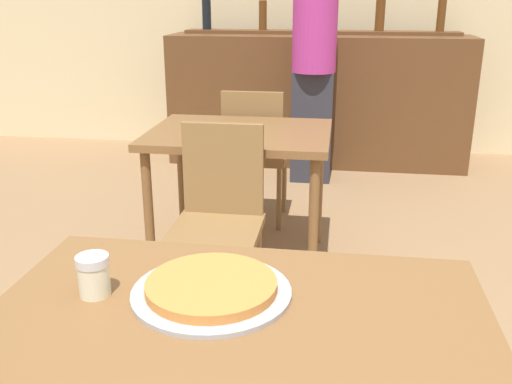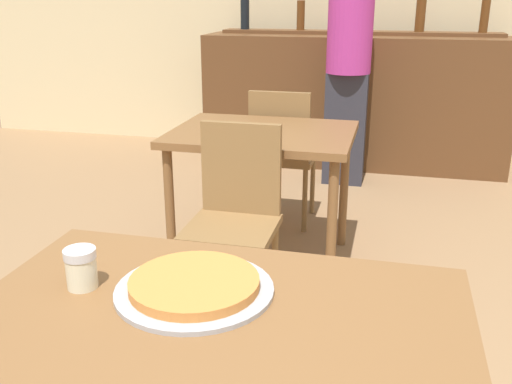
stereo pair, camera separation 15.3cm
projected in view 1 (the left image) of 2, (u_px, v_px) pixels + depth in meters
name	position (u px, v px, depth m)	size (l,w,h in m)	color
wall_back	(323.00, 0.00, 5.26)	(8.00, 0.05, 2.80)	beige
dining_table_near	(237.00, 351.00, 1.29)	(1.14, 0.73, 0.78)	brown
dining_table_far	(240.00, 148.00, 3.09)	(0.97, 0.76, 0.76)	brown
bar_counter	(317.00, 100.00, 5.06)	(2.60, 0.56, 1.12)	brown
bar_back_shelf	(319.00, 27.00, 4.99)	(2.39, 0.24, 0.31)	brown
chair_far_side_front	(219.00, 209.00, 2.62)	(0.40, 0.40, 0.90)	olive
chair_far_side_back	(255.00, 148.00, 3.65)	(0.40, 0.40, 0.90)	olive
pizza_tray	(211.00, 288.00, 1.35)	(0.38, 0.38, 0.04)	#A3A3A8
cheese_shaker	(94.00, 275.00, 1.34)	(0.08, 0.08, 0.10)	beige
person_standing	(314.00, 55.00, 4.38)	(0.34, 0.34, 1.84)	#2D2D38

